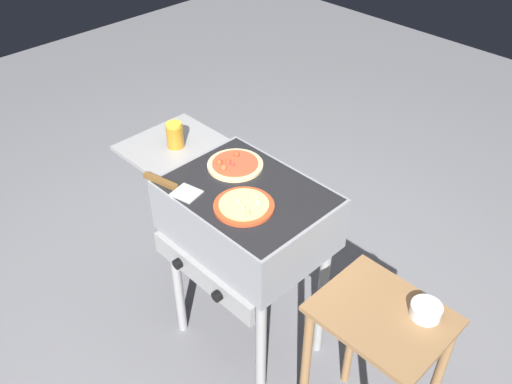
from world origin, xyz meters
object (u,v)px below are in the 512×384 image
object	(u,v)px
grill	(244,218)
sauce_jar	(175,135)
pizza_cheese	(244,206)
pizza_pepperoni	(234,164)
spatula	(171,186)
topping_bowl_near	(426,311)
prep_table	(375,351)

from	to	relation	value
grill	sauce_jar	distance (m)	0.47
pizza_cheese	pizza_pepperoni	size ratio (longest dim) A/B	1.00
pizza_cheese	spatula	size ratio (longest dim) A/B	0.86
sauce_jar	topping_bowl_near	bearing A→B (deg)	4.36
grill	prep_table	distance (m)	0.71
pizza_cheese	prep_table	world-z (taller)	pizza_cheese
topping_bowl_near	grill	bearing A→B (deg)	-172.84
grill	prep_table	size ratio (longest dim) A/B	1.30
pizza_cheese	grill	bearing A→B (deg)	137.97
spatula	prep_table	distance (m)	0.98
pizza_cheese	spatula	world-z (taller)	pizza_cheese
grill	pizza_pepperoni	xyz separation A→B (m)	(-0.14, 0.08, 0.15)
pizza_pepperoni	prep_table	xyz separation A→B (m)	(0.81, -0.08, -0.38)
sauce_jar	spatula	distance (m)	0.30
sauce_jar	prep_table	bearing A→B (deg)	-0.07
pizza_cheese	prep_table	xyz separation A→B (m)	(0.59, 0.08, -0.38)
topping_bowl_near	pizza_cheese	bearing A→B (deg)	-166.08
pizza_pepperoni	prep_table	distance (m)	0.90
sauce_jar	topping_bowl_near	distance (m)	1.22
spatula	prep_table	world-z (taller)	spatula
grill	prep_table	world-z (taller)	grill
pizza_cheese	sauce_jar	bearing A→B (deg)	171.07
spatula	topping_bowl_near	bearing A→B (deg)	16.41
spatula	topping_bowl_near	distance (m)	1.03
grill	sauce_jar	bearing A→B (deg)	179.23
pizza_pepperoni	spatula	world-z (taller)	pizza_pepperoni
grill	prep_table	bearing A→B (deg)	0.37
pizza_cheese	sauce_jar	world-z (taller)	sauce_jar
prep_table	grill	bearing A→B (deg)	-179.63
sauce_jar	spatula	world-z (taller)	sauce_jar
grill	sauce_jar	size ratio (longest dim) A/B	8.53
prep_table	topping_bowl_near	size ratio (longest dim) A/B	6.96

